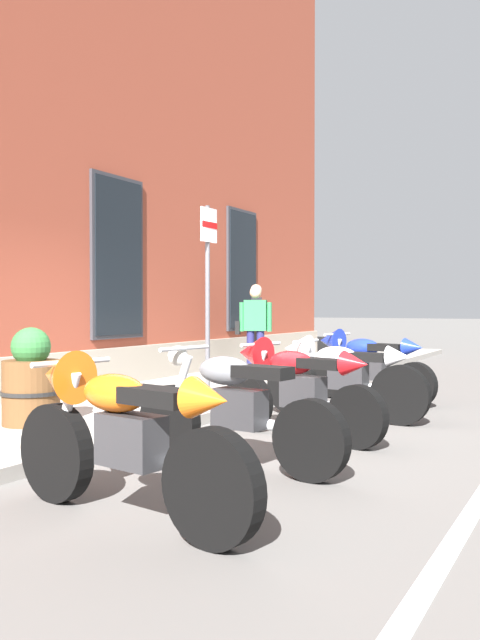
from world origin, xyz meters
name	(u,v)px	position (x,y,z in m)	size (l,w,h in m)	color
ground_plane	(191,429)	(0.00, 0.00, 0.00)	(140.00, 140.00, 0.00)	#565451
sidewalk	(97,413)	(0.00, 1.34, 0.06)	(26.26, 2.68, 0.12)	gray
motorcycle_orange_sport	(118,430)	(-2.83, -1.28, 0.57)	(0.66, 2.08, 1.04)	black
motorcycle_grey_naked	(233,409)	(-1.31, -1.25, 0.49)	(0.62, 2.09, 0.99)	black
motorcycle_red_sport	(293,383)	(0.05, -1.19, 0.56)	(0.72, 1.94, 1.02)	black
motorcycle_white_sport	(339,373)	(1.37, -1.20, 0.55)	(0.62, 2.06, 0.99)	black
motorcycle_blue_sport	(364,362)	(2.88, -1.01, 0.56)	(0.76, 1.99, 1.02)	black
pedestrian_striped_shirt	(255,325)	(4.50, 1.53, 1.00)	(0.35, 0.63, 1.57)	#1E1E4C
pedestrian_dark_jacket	(256,322)	(5.22, 1.88, 1.04)	(0.60, 0.43, 1.64)	#38332D
parking_sign	(208,275)	(1.25, 0.55, 1.74)	(0.36, 0.07, 2.52)	#4C4C51
barrel_planter	(31,383)	(-1.15, 1.22, 0.55)	(0.61, 0.61, 1.00)	brown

